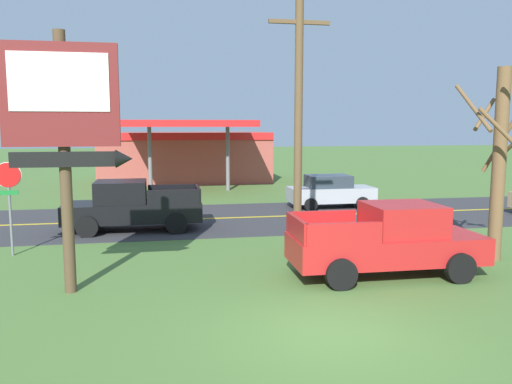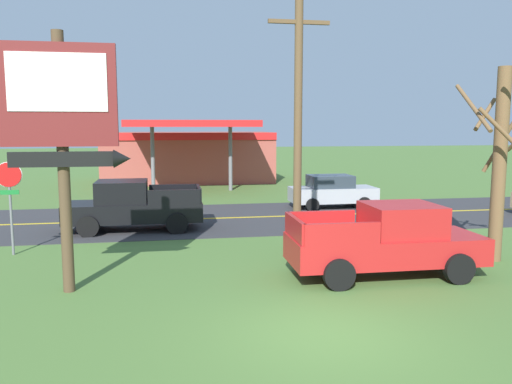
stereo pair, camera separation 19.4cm
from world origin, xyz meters
TOP-DOWN VIEW (x-y plane):
  - ground_plane at (0.00, 0.00)m, footprint 180.00×180.00m
  - road_asphalt at (0.00, 13.00)m, footprint 140.00×8.00m
  - road_centre_line at (0.00, 13.00)m, footprint 126.00×0.20m
  - motel_sign at (-5.38, 3.52)m, footprint 2.91×0.54m
  - stop_sign at (-7.85, 7.73)m, footprint 0.80×0.08m
  - utility_pole at (1.11, 6.63)m, footprint 2.16×0.26m
  - bare_tree at (6.74, 4.50)m, footprint 2.18×2.12m
  - gas_station at (-1.44, 28.52)m, footprint 12.00×11.50m
  - pickup_red_parked_on_lawn at (2.83, 3.57)m, footprint 5.22×2.28m
  - pickup_black_on_road at (-4.35, 11.00)m, footprint 5.20×2.24m
  - car_silver_mid_lane at (5.06, 15.00)m, footprint 4.20×2.00m

SIDE VIEW (x-z plane):
  - ground_plane at x=0.00m, z-range 0.00..0.00m
  - road_asphalt at x=0.00m, z-range 0.00..0.02m
  - road_centre_line at x=0.00m, z-range 0.02..0.03m
  - car_silver_mid_lane at x=5.06m, z-range 0.01..1.65m
  - pickup_red_parked_on_lawn at x=2.83m, z-range -0.02..1.94m
  - pickup_black_on_road at x=-4.35m, z-range -0.02..1.94m
  - gas_station at x=-1.44m, z-range -0.26..4.14m
  - stop_sign at x=-7.85m, z-range 0.55..3.50m
  - bare_tree at x=6.74m, z-range 0.20..6.01m
  - motel_sign at x=-5.38m, z-range 1.04..7.30m
  - utility_pole at x=1.11m, z-range 0.33..8.86m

